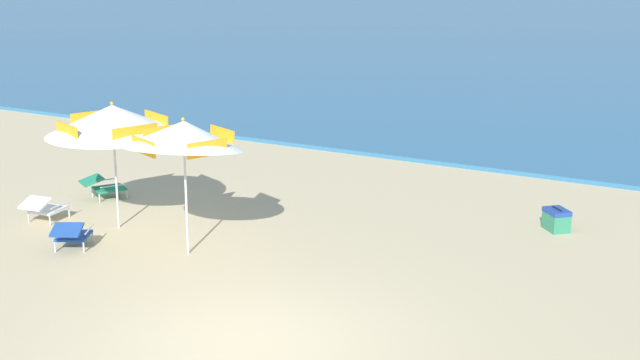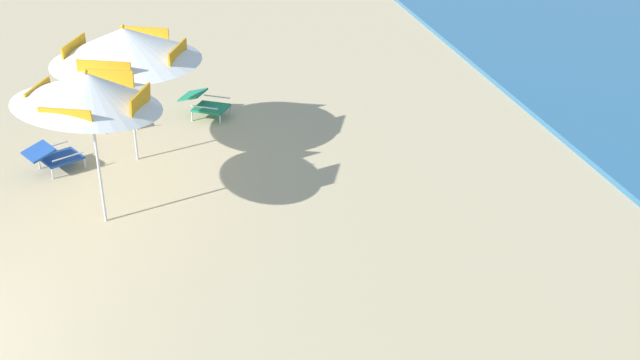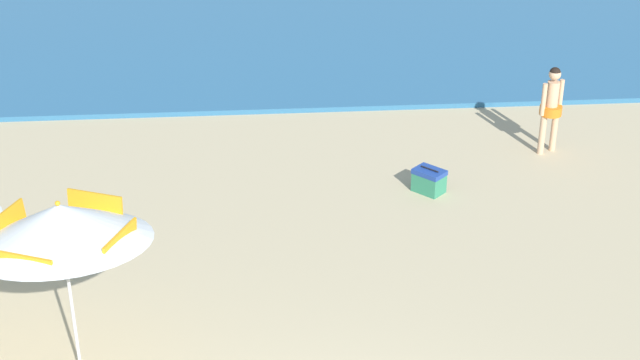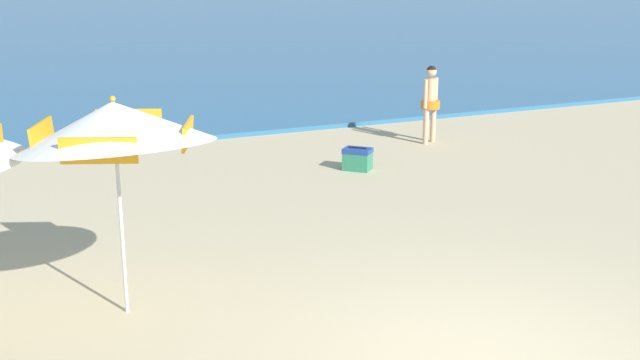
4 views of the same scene
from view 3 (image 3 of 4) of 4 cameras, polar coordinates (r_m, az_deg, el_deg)
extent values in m
cylinder|color=silver|center=(11.40, -14.78, -6.56)|extent=(0.04, 0.04, 2.28)
cone|color=white|center=(10.94, -15.33, -2.56)|extent=(2.32, 2.36, 0.73)
cube|color=orange|center=(11.53, -13.36, -1.32)|extent=(0.68, 0.32, 0.25)
cube|color=orange|center=(11.38, -18.38, -2.41)|extent=(0.32, 0.68, 0.25)
cube|color=orange|center=(10.48, -17.36, -4.89)|extent=(0.68, 0.32, 0.25)
cube|color=orange|center=(10.64, -11.92, -3.67)|extent=(0.32, 0.68, 0.25)
sphere|color=orange|center=(10.82, -15.49, -1.36)|extent=(0.06, 0.06, 0.06)
cylinder|color=#D8A87F|center=(17.33, 13.20, 2.75)|extent=(0.11, 0.11, 0.79)
cylinder|color=#D8A87F|center=(17.51, 13.88, 2.93)|extent=(0.11, 0.11, 0.79)
cylinder|color=orange|center=(17.26, 13.68, 4.09)|extent=(0.39, 0.39, 0.16)
cylinder|color=#D8A87F|center=(17.17, 13.78, 4.89)|extent=(0.22, 0.22, 0.56)
cylinder|color=#D8A87F|center=(17.05, 13.29, 4.72)|extent=(0.09, 0.09, 0.59)
cylinder|color=#D8A87F|center=(17.31, 14.25, 4.95)|extent=(0.09, 0.09, 0.59)
sphere|color=#D8A87F|center=(17.02, 13.93, 6.19)|extent=(0.21, 0.21, 0.21)
sphere|color=black|center=(17.02, 13.94, 6.27)|extent=(0.20, 0.20, 0.20)
cube|color=#2D7F5B|center=(15.73, 6.55, -0.17)|extent=(0.58, 0.58, 0.32)
cube|color=navy|center=(15.64, 6.59, 0.48)|extent=(0.60, 0.60, 0.08)
cylinder|color=black|center=(15.62, 6.60, 0.66)|extent=(0.25, 0.26, 0.02)
camera|label=1|loc=(7.80, 95.52, -19.72)|focal=52.05mm
camera|label=2|loc=(13.38, 38.02, 16.50)|focal=46.05mm
camera|label=4|loc=(5.26, -54.75, -31.30)|focal=44.65mm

